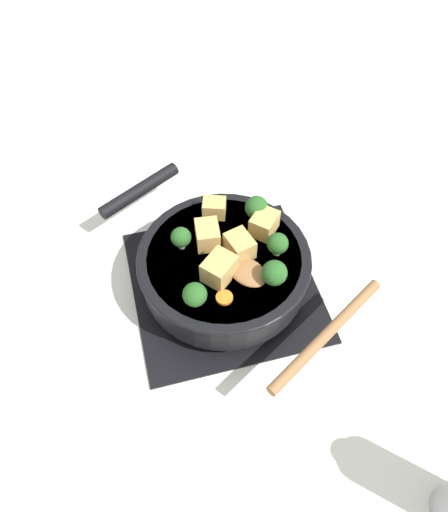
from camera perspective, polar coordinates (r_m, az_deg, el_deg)
The scene contains 16 objects.
ground_plane at distance 0.87m, azimuth -0.00°, elevation -3.45°, with size 2.40×2.40×0.00m, color silver.
front_burner_grate at distance 0.86m, azimuth -0.00°, elevation -3.00°, with size 0.31×0.31×0.03m.
skillet_pan at distance 0.82m, azimuth -0.12°, elevation -1.02°, with size 0.39×0.33×0.06m.
wooden_spoon at distance 0.74m, azimuth 7.70°, elevation -5.70°, with size 0.24×0.22×0.02m.
tofu_cube_center_large at distance 0.76m, azimuth -0.53°, elevation -1.47°, with size 0.05×0.04×0.04m, color tan.
tofu_cube_near_handle at distance 0.80m, azimuth -1.90°, elevation 2.43°, with size 0.05×0.04×0.04m, color tan.
tofu_cube_east_chunk at distance 0.82m, azimuth 4.61°, elevation 3.71°, with size 0.05×0.04×0.04m, color tan.
tofu_cube_west_chunk at distance 0.84m, azimuth -1.12°, elevation 5.50°, with size 0.04×0.03×0.03m, color tan.
tofu_cube_back_piece at distance 0.79m, azimuth 1.72°, elevation 1.39°, with size 0.05×0.04×0.04m, color tan.
broccoli_floret_near_spoon at distance 0.80m, azimuth -4.94°, elevation 2.12°, with size 0.03×0.03×0.04m.
broccoli_floret_center_top at distance 0.75m, azimuth 5.77°, elevation -1.96°, with size 0.04×0.04×0.05m.
broccoli_floret_east_rim at distance 0.83m, azimuth 3.74°, elevation 5.53°, with size 0.04×0.04×0.05m.
broccoli_floret_west_rim at distance 0.79m, azimuth 6.15°, elevation 1.40°, with size 0.03×0.03×0.04m.
broccoli_floret_north_edge at distance 0.73m, azimuth -3.35°, elevation -4.45°, with size 0.04×0.04×0.04m.
carrot_slice_orange_thin at distance 0.75m, azimuth 0.04°, elevation -4.78°, with size 0.03×0.03×0.01m, color orange.
carrot_slice_near_center at distance 0.80m, azimuth -0.35°, elevation 0.30°, with size 0.03×0.03×0.01m, color orange.
Camera 1 is at (-0.47, 0.12, 0.72)m, focal length 35.00 mm.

